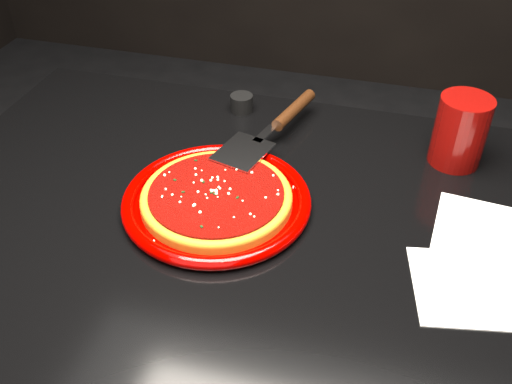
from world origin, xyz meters
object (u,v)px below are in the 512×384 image
Objects in this scene: plate at (217,201)px; ramekin at (242,103)px; pizza_server at (272,127)px; cup at (460,131)px; table at (254,354)px.

plate is 6.69× the size of ramekin.
pizza_server is 7.33× the size of ramekin.
cup is 0.44m from ramekin.
plate is at bearing -81.07° from ramekin.
table is 3.45× the size of pizza_server.
pizza_server is (-0.02, 0.21, 0.42)m from table.
plate is (-0.07, 0.01, 0.39)m from table.
pizza_server reaches higher than ramekin.
pizza_server is at bearing -50.17° from ramekin.
pizza_server is at bearing 96.47° from table.
cup reaches higher than plate.
ramekin is at bearing 98.93° from plate.
table is 3.78× the size of plate.
table is 25.33× the size of ramekin.
pizza_server reaches higher than table.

